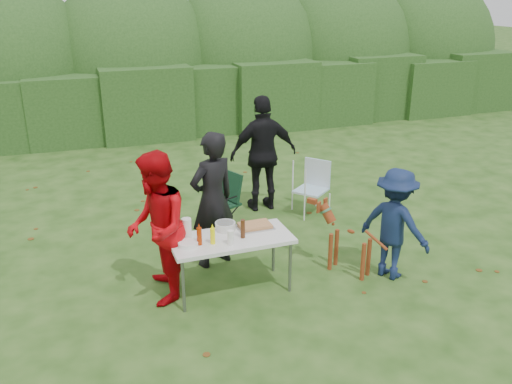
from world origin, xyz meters
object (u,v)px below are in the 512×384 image
object	(u,v)px
folding_table	(231,241)
paper_towel_roll	(187,228)
person_red_jacket	(157,228)
ketchup_bottle	(199,236)
lawn_chair	(311,188)
dog	(350,241)
mustard_bottle	(213,236)
camping_chair	(221,201)
child	(395,224)
person_black_puffy	(263,154)
beer_bottle	(243,229)
person_cook	(213,200)

from	to	relation	value
folding_table	paper_towel_roll	world-z (taller)	paper_towel_roll
person_red_jacket	ketchup_bottle	distance (m)	0.52
lawn_chair	folding_table	bearing A→B (deg)	5.60
dog	mustard_bottle	distance (m)	1.92
ketchup_bottle	camping_chair	bearing A→B (deg)	66.77
child	ketchup_bottle	distance (m)	2.54
folding_table	paper_towel_roll	distance (m)	0.57
person_black_puffy	child	size ratio (longest dim) A/B	1.32
person_red_jacket	beer_bottle	size ratio (longest dim) A/B	7.80
child	folding_table	bearing A→B (deg)	51.73
person_red_jacket	person_black_puffy	size ratio (longest dim) A/B	0.95
mustard_bottle	beer_bottle	world-z (taller)	beer_bottle
mustard_bottle	paper_towel_roll	size ratio (longest dim) A/B	0.77
person_red_jacket	child	xyz separation A→B (m)	(2.99, -0.51, -0.19)
person_cook	lawn_chair	xyz separation A→B (m)	(2.03, 1.16, -0.49)
person_red_jacket	child	bearing A→B (deg)	89.04
camping_chair	mustard_bottle	xyz separation A→B (m)	(-0.70, -2.01, 0.40)
child	lawn_chair	size ratio (longest dim) A/B	1.64
child	person_black_puffy	bearing A→B (deg)	-13.18
folding_table	beer_bottle	world-z (taller)	beer_bottle
ketchup_bottle	paper_towel_roll	xyz separation A→B (m)	(-0.10, 0.23, 0.02)
beer_bottle	lawn_chair	bearing A→B (deg)	46.59
camping_chair	ketchup_bottle	world-z (taller)	ketchup_bottle
camping_chair	paper_towel_roll	xyz separation A→B (m)	(-0.95, -1.76, 0.43)
dog	paper_towel_roll	size ratio (longest dim) A/B	3.72
person_black_puffy	mustard_bottle	size ratio (longest dim) A/B	9.89
person_cook	paper_towel_roll	world-z (taller)	person_cook
beer_bottle	camping_chair	bearing A→B (deg)	81.25
camping_chair	person_cook	bearing A→B (deg)	45.99
person_red_jacket	dog	xyz separation A→B (m)	(2.50, -0.25, -0.48)
person_black_puffy	dog	xyz separation A→B (m)	(0.28, -2.52, -0.53)
folding_table	ketchup_bottle	distance (m)	0.45
person_black_puffy	camping_chair	world-z (taller)	person_black_puffy
lawn_chair	mustard_bottle	bearing A→B (deg)	3.49
folding_table	camping_chair	bearing A→B (deg)	77.09
person_red_jacket	paper_towel_roll	distance (m)	0.37
person_red_jacket	ketchup_bottle	size ratio (longest dim) A/B	8.51
person_red_jacket	person_cook	bearing A→B (deg)	134.86
person_cook	person_red_jacket	xyz separation A→B (m)	(-0.87, -0.64, -0.01)
beer_bottle	folding_table	bearing A→B (deg)	157.21
folding_table	lawn_chair	bearing A→B (deg)	43.76
person_red_jacket	dog	distance (m)	2.56
person_black_puffy	child	distance (m)	2.90
person_cook	camping_chair	world-z (taller)	person_cook
person_cook	paper_towel_roll	size ratio (longest dim) A/B	7.28
child	lawn_chair	distance (m)	2.32
camping_chair	lawn_chair	world-z (taller)	lawn_chair
folding_table	ketchup_bottle	xyz separation A→B (m)	(-0.41, -0.06, 0.16)
dog	beer_bottle	distance (m)	1.54
folding_table	ketchup_bottle	world-z (taller)	ketchup_bottle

